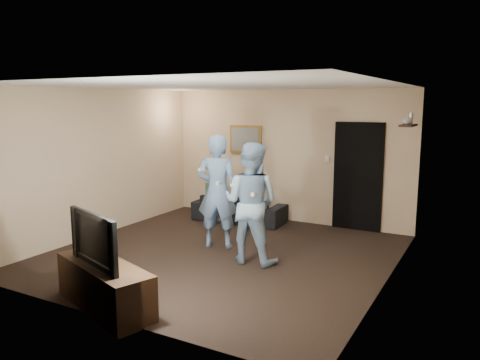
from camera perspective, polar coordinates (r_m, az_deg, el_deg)
The scene contains 19 objects.
ground at distance 7.42m, azimuth -2.24°, elevation -9.03°, with size 5.00×5.00×0.00m, color black.
ceiling at distance 7.04m, azimuth -2.38°, elevation 11.47°, with size 5.00×5.00×0.04m, color silver.
wall_back at distance 9.33m, azimuth 5.65°, elevation 2.93°, with size 5.00×0.04×2.60m, color tan.
wall_front at distance 5.17m, azimuth -16.77°, elevation -2.67°, with size 5.00×0.04×2.60m, color tan.
wall_left at distance 8.66m, azimuth -16.63°, elevation 2.08°, with size 0.04×5.00×2.60m, color tan.
wall_right at distance 6.22m, azimuth 17.83°, elevation -0.73°, with size 0.04×5.00×2.60m, color tan.
sofa at distance 9.34m, azimuth -0.09°, elevation -3.44°, with size 1.83×0.72×0.54m, color black.
throw_pillow at distance 9.57m, azimuth -2.98°, elevation -1.85°, with size 0.48×0.15×0.48m, color #194C3F.
painting_frame at distance 9.66m, azimuth 0.69°, elevation 4.98°, with size 0.72×0.05×0.57m, color olive.
painting_canvas at distance 9.64m, azimuth 0.61°, elevation 4.97°, with size 0.62×0.01×0.47m, color slate.
doorway at distance 8.87m, azimuth 14.18°, elevation 0.40°, with size 0.90×0.06×2.00m, color black.
light_switch at distance 9.01m, azimuth 10.57°, elevation 2.58°, with size 0.08×0.02×0.12m, color silver.
wall_shelf at distance 7.93m, azimuth 19.83°, elevation 6.29°, with size 0.20×0.60×0.03m, color black.
shelf_vase at distance 7.84m, azimuth 19.76°, elevation 6.95°, with size 0.15×0.15×0.16m, color #ACABB0.
shelf_figurine at distance 8.15m, azimuth 20.12°, elevation 7.08°, with size 0.06×0.06×0.18m, color silver.
tv_console at distance 5.76m, azimuth -16.18°, elevation -12.33°, with size 1.52×0.49×0.54m, color black.
television at distance 5.57m, azimuth -16.45°, elevation -6.80°, with size 1.06×0.14×0.61m, color black.
wii_player_left at distance 7.58m, azimuth -2.77°, elevation -1.38°, with size 0.78×0.63×1.85m.
wii_player_right at distance 6.87m, azimuth 1.32°, elevation -2.80°, with size 0.89×0.71×1.79m.
Camera 1 is at (3.64, -6.02, 2.35)m, focal length 35.00 mm.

